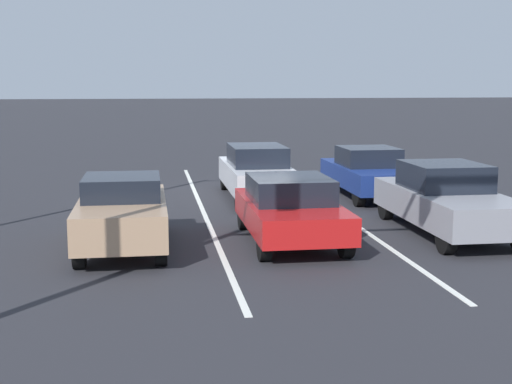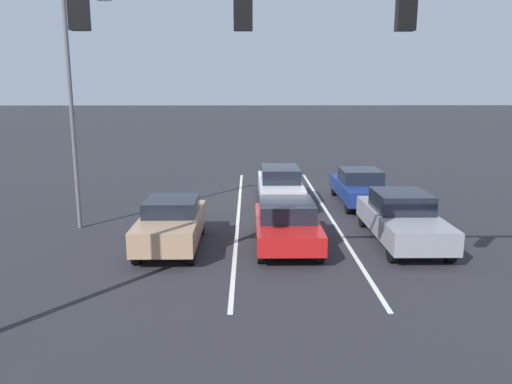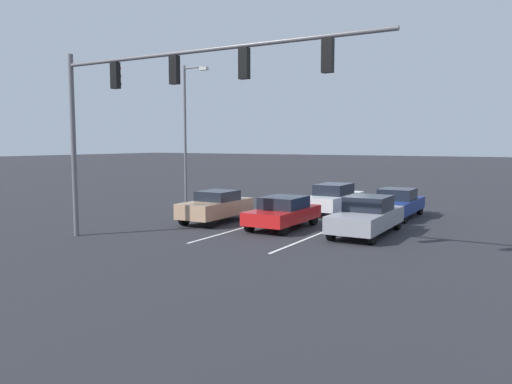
{
  "view_description": "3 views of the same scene",
  "coord_description": "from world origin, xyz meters",
  "px_view_note": "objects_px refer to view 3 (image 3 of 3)",
  "views": [
    {
      "loc": [
        3.09,
        21.15,
        3.37
      ],
      "look_at": [
        0.84,
        6.22,
        1.02
      ],
      "focal_mm": 50.0,
      "sensor_mm": 36.0,
      "label": 1
    },
    {
      "loc": [
        1.31,
        21.25,
        4.73
      ],
      "look_at": [
        1.13,
        8.6,
        2.09
      ],
      "focal_mm": 35.0,
      "sensor_mm": 36.0,
      "label": 2
    },
    {
      "loc": [
        -9.61,
        25.83,
        3.71
      ],
      "look_at": [
        1.34,
        7.0,
        1.56
      ],
      "focal_mm": 35.0,
      "sensor_mm": 36.0,
      "label": 3
    }
  ],
  "objects_px": {
    "car_red_midlane_front": "(283,212)",
    "car_white_midlane_second": "(334,198)",
    "car_tan_rightlane_front": "(216,206)",
    "car_navy_leftlane_second": "(397,203)",
    "traffic_signal_gantry": "(158,91)",
    "street_lamp_right_shoulder": "(187,129)",
    "car_gray_leftlane_front": "(367,216)"
  },
  "relations": [
    {
      "from": "car_red_midlane_front",
      "to": "car_white_midlane_second",
      "type": "relative_size",
      "value": 0.86
    },
    {
      "from": "car_tan_rightlane_front",
      "to": "car_navy_leftlane_second",
      "type": "xyz_separation_m",
      "value": [
        -6.95,
        -5.73,
        -0.03
      ]
    },
    {
      "from": "car_navy_leftlane_second",
      "to": "traffic_signal_gantry",
      "type": "height_order",
      "value": "traffic_signal_gantry"
    },
    {
      "from": "car_red_midlane_front",
      "to": "street_lamp_right_shoulder",
      "type": "bearing_deg",
      "value": -17.11
    },
    {
      "from": "car_tan_rightlane_front",
      "to": "traffic_signal_gantry",
      "type": "height_order",
      "value": "traffic_signal_gantry"
    },
    {
      "from": "car_red_midlane_front",
      "to": "street_lamp_right_shoulder",
      "type": "relative_size",
      "value": 0.53
    },
    {
      "from": "car_white_midlane_second",
      "to": "car_red_midlane_front",
      "type": "bearing_deg",
      "value": 88.54
    },
    {
      "from": "car_navy_leftlane_second",
      "to": "car_white_midlane_second",
      "type": "height_order",
      "value": "car_white_midlane_second"
    },
    {
      "from": "car_white_midlane_second",
      "to": "traffic_signal_gantry",
      "type": "relative_size",
      "value": 0.38
    },
    {
      "from": "car_gray_leftlane_front",
      "to": "car_tan_rightlane_front",
      "type": "xyz_separation_m",
      "value": [
        7.1,
        0.45,
        -0.01
      ]
    },
    {
      "from": "car_red_midlane_front",
      "to": "traffic_signal_gantry",
      "type": "bearing_deg",
      "value": 70.88
    },
    {
      "from": "car_navy_leftlane_second",
      "to": "street_lamp_right_shoulder",
      "type": "bearing_deg",
      "value": 18.94
    },
    {
      "from": "traffic_signal_gantry",
      "to": "street_lamp_right_shoulder",
      "type": "bearing_deg",
      "value": -58.2
    },
    {
      "from": "street_lamp_right_shoulder",
      "to": "car_gray_leftlane_front",
      "type": "bearing_deg",
      "value": 170.51
    },
    {
      "from": "car_tan_rightlane_front",
      "to": "car_white_midlane_second",
      "type": "distance_m",
      "value": 6.81
    },
    {
      "from": "car_red_midlane_front",
      "to": "car_white_midlane_second",
      "type": "height_order",
      "value": "car_white_midlane_second"
    },
    {
      "from": "street_lamp_right_shoulder",
      "to": "car_navy_leftlane_second",
      "type": "bearing_deg",
      "value": -161.06
    },
    {
      "from": "car_gray_leftlane_front",
      "to": "car_white_midlane_second",
      "type": "bearing_deg",
      "value": -56.81
    },
    {
      "from": "car_gray_leftlane_front",
      "to": "traffic_signal_gantry",
      "type": "relative_size",
      "value": 0.37
    },
    {
      "from": "car_navy_leftlane_second",
      "to": "car_gray_leftlane_front",
      "type": "bearing_deg",
      "value": 91.62
    },
    {
      "from": "car_red_midlane_front",
      "to": "car_navy_leftlane_second",
      "type": "distance_m",
      "value": 6.62
    },
    {
      "from": "car_navy_leftlane_second",
      "to": "traffic_signal_gantry",
      "type": "relative_size",
      "value": 0.35
    },
    {
      "from": "car_white_midlane_second",
      "to": "traffic_signal_gantry",
      "type": "distance_m",
      "value": 12.5
    },
    {
      "from": "car_tan_rightlane_front",
      "to": "traffic_signal_gantry",
      "type": "relative_size",
      "value": 0.32
    },
    {
      "from": "car_gray_leftlane_front",
      "to": "car_red_midlane_front",
      "type": "bearing_deg",
      "value": 5.59
    },
    {
      "from": "car_gray_leftlane_front",
      "to": "street_lamp_right_shoulder",
      "type": "height_order",
      "value": "street_lamp_right_shoulder"
    },
    {
      "from": "car_tan_rightlane_front",
      "to": "car_red_midlane_front",
      "type": "distance_m",
      "value": 3.48
    },
    {
      "from": "car_navy_leftlane_second",
      "to": "traffic_signal_gantry",
      "type": "xyz_separation_m",
      "value": [
        5.45,
        11.34,
        4.76
      ]
    },
    {
      "from": "car_tan_rightlane_front",
      "to": "car_navy_leftlane_second",
      "type": "distance_m",
      "value": 9.01
    },
    {
      "from": "car_navy_leftlane_second",
      "to": "car_red_midlane_front",
      "type": "bearing_deg",
      "value": 58.33
    },
    {
      "from": "car_navy_leftlane_second",
      "to": "car_tan_rightlane_front",
      "type": "bearing_deg",
      "value": 39.47
    },
    {
      "from": "car_red_midlane_front",
      "to": "car_navy_leftlane_second",
      "type": "relative_size",
      "value": 0.92
    }
  ]
}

